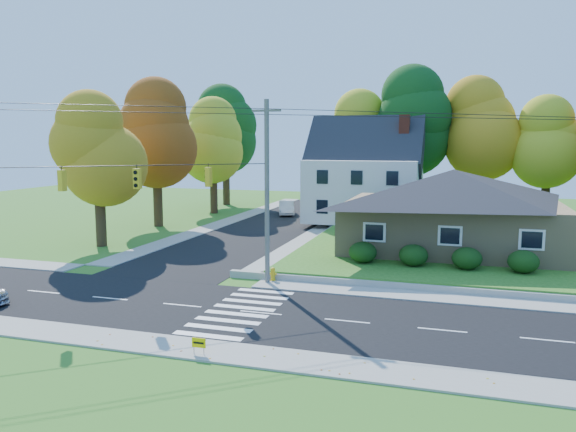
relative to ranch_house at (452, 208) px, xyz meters
name	(u,v)px	position (x,y,z in m)	size (l,w,h in m)	color
ground	(261,313)	(-8.00, -16.00, -3.27)	(120.00, 120.00, 0.00)	#3D7923
road_main	(261,313)	(-8.00, -16.00, -3.26)	(90.00, 8.00, 0.02)	black
road_cross	(275,225)	(-16.00, 10.00, -3.25)	(8.00, 44.00, 0.02)	black
sidewalk_north	(292,286)	(-8.00, -11.00, -3.23)	(90.00, 2.00, 0.08)	#9C9A90
sidewalk_south	(215,351)	(-8.00, -21.00, -3.23)	(90.00, 2.00, 0.08)	#9C9A90
lawn	(522,243)	(5.00, 5.00, -3.02)	(30.00, 30.00, 0.50)	#3D7923
ranch_house	(452,208)	(0.00, 0.00, 0.00)	(14.60, 10.60, 5.40)	tan
colonial_house	(365,176)	(-7.96, 12.00, 1.32)	(10.40, 8.40, 9.60)	silver
hedge_row	(440,257)	(-0.50, -6.20, -2.13)	(10.70, 1.70, 1.27)	#163A10
traffic_infrastructure	(267,198)	(-8.15, -14.65, 1.88)	(38.10, 10.66, 10.00)	#666059
tree_lot_0	(355,136)	(-10.00, 18.00, 5.04)	(6.72, 6.72, 12.51)	#3F2A19
tree_lot_1	(415,122)	(-4.00, 17.00, 6.35)	(7.84, 7.84, 14.60)	#3F2A19
tree_lot_2	(480,129)	(2.00, 18.00, 5.70)	(7.28, 7.28, 13.56)	#3F2A19
tree_lot_3	(549,142)	(8.00, 17.00, 4.39)	(6.16, 6.16, 11.47)	#3F2A19
tree_west_0	(98,150)	(-25.00, -4.00, 3.89)	(6.16, 6.16, 11.47)	#3F2A19
tree_west_1	(156,133)	(-26.00, 6.00, 5.20)	(7.28, 7.28, 13.56)	#3F2A19
tree_west_2	(213,141)	(-25.00, 16.00, 4.54)	(6.72, 6.72, 12.51)	#3F2A19
tree_west_3	(225,130)	(-27.00, 24.00, 5.85)	(7.84, 7.84, 14.60)	#3F2A19
white_car	(286,208)	(-17.06, 16.93, -2.52)	(1.54, 4.42, 1.46)	silver
fire_hydrant	(273,275)	(-9.33, -10.35, -2.88)	(0.45, 0.36, 0.81)	yellow
yard_sign	(199,343)	(-8.42, -21.49, -2.78)	(0.54, 0.04, 0.68)	black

